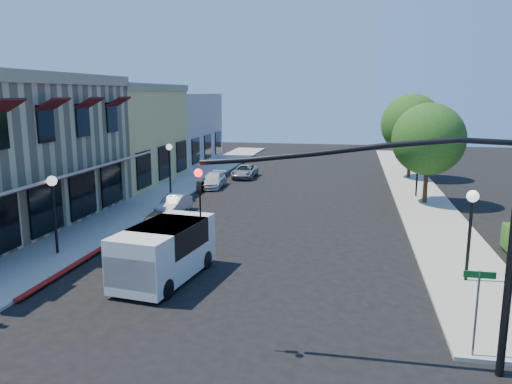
% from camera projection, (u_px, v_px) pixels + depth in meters
% --- Properties ---
extents(ground, '(120.00, 120.00, 0.00)m').
position_uv_depth(ground, '(180.00, 374.00, 12.73)').
color(ground, black).
rests_on(ground, ground).
extents(sidewalk_left, '(3.50, 50.00, 0.12)m').
position_uv_depth(sidewalk_left, '(190.00, 181.00, 40.35)').
color(sidewalk_left, gray).
rests_on(sidewalk_left, ground).
extents(sidewalk_right, '(3.50, 50.00, 0.12)m').
position_uv_depth(sidewalk_right, '(414.00, 189.00, 37.07)').
color(sidewalk_right, gray).
rests_on(sidewalk_right, ground).
extents(curb_red_strip, '(0.25, 10.00, 0.06)m').
position_uv_depth(curb_red_strip, '(91.00, 258.00, 21.72)').
color(curb_red_strip, maroon).
rests_on(curb_red_strip, ground).
extents(yellow_stucco_building, '(10.00, 12.00, 7.60)m').
position_uv_depth(yellow_stucco_building, '(104.00, 134.00, 39.93)').
color(yellow_stucco_building, '#E6C667').
rests_on(yellow_stucco_building, ground).
extents(pink_stucco_building, '(10.00, 12.00, 7.00)m').
position_uv_depth(pink_stucco_building, '(160.00, 128.00, 51.54)').
color(pink_stucco_building, '#D3AB9F').
rests_on(pink_stucco_building, ground).
extents(street_tree_a, '(4.56, 4.56, 6.48)m').
position_uv_depth(street_tree_a, '(428.00, 139.00, 31.44)').
color(street_tree_a, '#311E13').
rests_on(street_tree_a, ground).
extents(street_tree_b, '(4.94, 4.94, 7.02)m').
position_uv_depth(street_tree_b, '(411.00, 124.00, 41.00)').
color(street_tree_b, '#311E13').
rests_on(street_tree_b, ground).
extents(signal_mast_arm, '(8.01, 0.39, 6.00)m').
position_uv_depth(signal_mast_arm, '(422.00, 215.00, 12.27)').
color(signal_mast_arm, black).
rests_on(signal_mast_arm, ground).
extents(street_name_sign, '(0.80, 0.06, 2.50)m').
position_uv_depth(street_name_sign, '(477.00, 300.00, 13.11)').
color(street_name_sign, '#595B5E').
rests_on(street_name_sign, ground).
extents(lamppost_left_near, '(0.44, 0.44, 3.57)m').
position_uv_depth(lamppost_left_near, '(53.00, 195.00, 21.49)').
color(lamppost_left_near, black).
rests_on(lamppost_left_near, ground).
extents(lamppost_left_far, '(0.44, 0.44, 3.57)m').
position_uv_depth(lamppost_left_far, '(169.00, 156.00, 34.97)').
color(lamppost_left_far, black).
rests_on(lamppost_left_far, ground).
extents(lamppost_right_near, '(0.44, 0.44, 3.57)m').
position_uv_depth(lamppost_right_near, '(471.00, 213.00, 18.30)').
color(lamppost_right_near, black).
rests_on(lamppost_right_near, ground).
extents(lamppost_right_far, '(0.44, 0.44, 3.57)m').
position_uv_depth(lamppost_right_far, '(418.00, 158.00, 33.71)').
color(lamppost_right_far, black).
rests_on(lamppost_right_far, ground).
extents(white_van, '(2.72, 5.07, 2.14)m').
position_uv_depth(white_van, '(164.00, 249.00, 18.91)').
color(white_van, silver).
rests_on(white_van, ground).
extents(parked_car_a, '(1.82, 3.88, 1.28)m').
position_uv_depth(parked_car_a, '(157.00, 226.00, 24.55)').
color(parked_car_a, black).
rests_on(parked_car_a, ground).
extents(parked_car_b, '(1.31, 3.34, 1.08)m').
position_uv_depth(parked_car_b, '(174.00, 205.00, 29.63)').
color(parked_car_b, '#B5B7BB').
rests_on(parked_car_b, ground).
extents(parked_car_c, '(1.71, 3.84, 1.09)m').
position_uv_depth(parked_car_c, '(213.00, 180.00, 37.85)').
color(parked_car_c, beige).
rests_on(parked_car_c, ground).
extents(parked_car_d, '(1.83, 3.90, 1.08)m').
position_uv_depth(parked_car_d, '(245.00, 171.00, 42.21)').
color(parked_car_d, gray).
rests_on(parked_car_d, ground).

